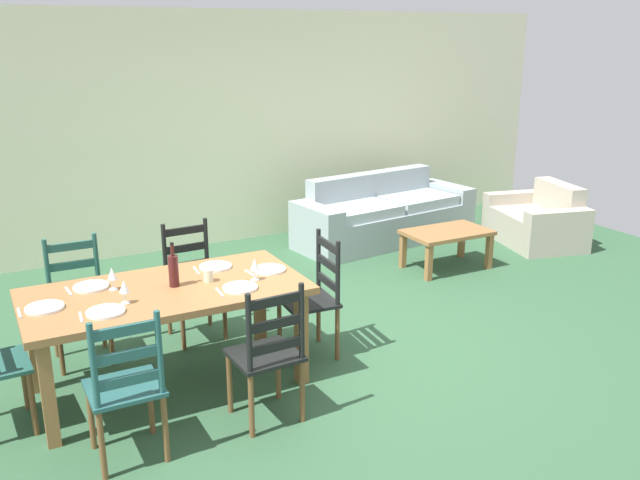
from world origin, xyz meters
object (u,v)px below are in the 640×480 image
Objects in this scene: dining_chair_near_right at (268,354)px; wine_glass_near_left at (124,287)px; coffee_cup_primary at (208,275)px; armchair_upholstered at (539,222)px; wine_glass_near_right at (255,265)px; dining_chair_far_right at (192,281)px; couch at (382,217)px; dining_chair_head_east at (314,296)px; dining_chair_far_left at (78,301)px; wine_bottle at (174,270)px; dining_table at (166,300)px; wine_glass_far_left at (112,275)px; coffee_table at (447,236)px; dining_chair_near_left at (126,387)px.

dining_chair_near_right reaches higher than wine_glass_near_left.
armchair_upholstered is at bearing 16.70° from coffee_cup_primary.
wine_glass_near_right is 4.63m from armchair_upholstered.
dining_chair_far_right is 1.00m from wine_glass_near_right.
dining_chair_near_right is at bearing -132.84° from couch.
dining_chair_head_east is (0.73, -0.77, 0.00)m from dining_chair_far_right.
dining_chair_far_left is 3.04× the size of wine_bottle.
dining_chair_far_left is 10.67× the size of coffee_cup_primary.
wine_glass_near_left is (-0.37, -0.16, -0.01)m from wine_bottle.
dining_chair_far_right is 3.30m from couch.
dining_table is 11.80× the size of wine_glass_far_left.
wine_bottle is 0.41m from wine_glass_near_left.
dining_table is at bearing 167.41° from wine_glass_near_right.
dining_chair_far_right is 4.56m from armchair_upholstered.
dining_table is at bearing 178.07° from coffee_cup_primary.
wine_bottle reaches higher than wine_glass_near_left.
wine_glass_far_left is 0.12× the size of armchair_upholstered.
dining_table is 6.01× the size of wine_bottle.
dining_chair_far_right is 2.95m from coffee_table.
dining_chair_near_left reaches higher than coffee_cup_primary.
wine_glass_far_left is at bearing -139.64° from dining_chair_far_right.
wine_bottle reaches higher than wine_glass_far_left.
wine_glass_near_left is 5.49m from armchair_upholstered.
wine_glass_near_right is 3.06m from coffee_table.
dining_chair_near_right is 1.02m from wine_glass_near_left.
dining_chair_near_left and dining_chair_far_left have the same top height.
dining_table is 1.16m from dining_chair_head_east.
armchair_upholstered is at bearing 25.23° from dining_chair_near_right.
dining_chair_near_right reaches higher than coffee_table.
dining_chair_near_left reaches higher than wine_glass_near_left.
dining_chair_far_left is 4.12m from couch.
wine_bottle is 0.24× the size of armchair_upholstered.
coffee_cup_primary is at bearing 100.02° from dining_chair_near_right.
couch is at bearing 39.50° from dining_chair_near_left.
dining_chair_near_left is 0.73m from wine_glass_near_left.
dining_chair_near_left is 5.80m from armchair_upholstered.
dining_chair_near_right is 4.98m from armchair_upholstered.
wine_glass_near_left is 1.00× the size of wine_glass_near_right.
dining_chair_far_right and dining_chair_head_east have the same top height.
coffee_cup_primary is at bearing -44.26° from dining_chair_far_left.
dining_chair_head_east is 5.96× the size of wine_glass_near_right.
couch is (3.79, 1.60, -0.19)m from dining_chair_far_left.
wine_glass_near_right is at bearing -78.47° from dining_chair_far_right.
wine_glass_far_left is at bearing -164.66° from coffee_table.
dining_chair_far_left is 0.75m from wine_glass_far_left.
wine_bottle is (-0.37, 0.76, 0.39)m from dining_chair_near_right.
dining_chair_head_east is at bearing -0.14° from dining_table.
dining_chair_head_east is at bearing -159.96° from armchair_upholstered.
dining_chair_far_right is 1.23m from wine_glass_near_left.
wine_glass_near_right reaches higher than dining_table.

